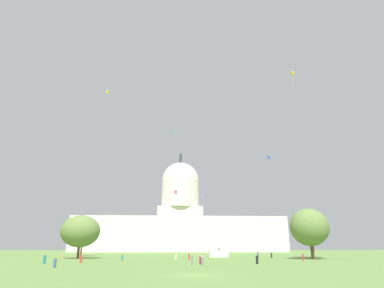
# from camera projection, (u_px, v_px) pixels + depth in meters

# --- Properties ---
(ground_plane) EXTENTS (800.00, 800.00, 0.00)m
(ground_plane) POSITION_uv_depth(u_px,v_px,m) (193.00, 275.00, 35.31)
(ground_plane) COLOR olive
(capitol_building) EXTENTS (143.74, 26.35, 68.35)m
(capitol_building) POSITION_uv_depth(u_px,v_px,m) (180.00, 220.00, 220.92)
(capitol_building) COLOR silver
(capitol_building) RESTS_ON ground_plane
(event_tent) EXTENTS (6.39, 6.28, 5.95)m
(event_tent) POSITION_uv_depth(u_px,v_px,m) (218.00, 247.00, 102.87)
(event_tent) COLOR white
(event_tent) RESTS_ON ground_plane
(tree_west_mid) EXTENTS (10.12, 10.19, 13.44)m
(tree_west_mid) POSITION_uv_depth(u_px,v_px,m) (83.00, 229.00, 113.16)
(tree_west_mid) COLOR #42301E
(tree_west_mid) RESTS_ON ground_plane
(tree_east_far) EXTENTS (13.94, 13.88, 12.99)m
(tree_east_far) POSITION_uv_depth(u_px,v_px,m) (309.00, 227.00, 85.86)
(tree_east_far) COLOR brown
(tree_east_far) RESTS_ON ground_plane
(tree_east_mid) EXTENTS (10.19, 9.43, 12.04)m
(tree_east_mid) POSITION_uv_depth(u_px,v_px,m) (310.00, 229.00, 97.77)
(tree_east_mid) COLOR brown
(tree_east_mid) RESTS_ON ground_plane
(tree_west_far) EXTENTS (12.65, 11.60, 11.62)m
(tree_west_far) POSITION_uv_depth(u_px,v_px,m) (80.00, 231.00, 89.81)
(tree_west_far) COLOR brown
(tree_west_far) RESTS_ON ground_plane
(person_denim_deep_crowd) EXTENTS (0.63, 0.63, 1.48)m
(person_denim_deep_crowd) POSITION_uv_depth(u_px,v_px,m) (55.00, 263.00, 48.66)
(person_denim_deep_crowd) COLOR #3D5684
(person_denim_deep_crowd) RESTS_ON ground_plane
(person_black_mid_right) EXTENTS (0.56, 0.56, 1.64)m
(person_black_mid_right) POSITION_uv_depth(u_px,v_px,m) (272.00, 255.00, 93.34)
(person_black_mid_right) COLOR black
(person_black_mid_right) RESTS_ON ground_plane
(person_red_back_center) EXTENTS (0.39, 0.39, 1.73)m
(person_red_back_center) POSITION_uv_depth(u_px,v_px,m) (303.00, 257.00, 71.12)
(person_red_back_center) COLOR red
(person_red_back_center) RESTS_ON ground_plane
(person_maroon_mid_left) EXTENTS (0.53, 0.53, 1.53)m
(person_maroon_mid_left) POSITION_uv_depth(u_px,v_px,m) (200.00, 260.00, 57.93)
(person_maroon_mid_left) COLOR maroon
(person_maroon_mid_left) RESTS_ON ground_plane
(person_tan_edge_east) EXTENTS (0.62, 0.62, 1.48)m
(person_tan_edge_east) POSITION_uv_depth(u_px,v_px,m) (63.00, 257.00, 79.78)
(person_tan_edge_east) COLOR tan
(person_tan_edge_east) RESTS_ON ground_plane
(person_grey_front_left) EXTENTS (0.46, 0.46, 1.67)m
(person_grey_front_left) POSITION_uv_depth(u_px,v_px,m) (192.00, 260.00, 55.57)
(person_grey_front_left) COLOR gray
(person_grey_front_left) RESTS_ON ground_plane
(person_white_near_tree_east) EXTENTS (0.45, 0.45, 1.50)m
(person_white_near_tree_east) POSITION_uv_depth(u_px,v_px,m) (176.00, 257.00, 81.74)
(person_white_near_tree_east) COLOR silver
(person_white_near_tree_east) RESTS_ON ground_plane
(person_red_back_right) EXTENTS (0.52, 0.52, 1.72)m
(person_red_back_right) POSITION_uv_depth(u_px,v_px,m) (81.00, 259.00, 62.91)
(person_red_back_right) COLOR red
(person_red_back_right) RESTS_ON ground_plane
(person_teal_mid_center) EXTENTS (0.59, 0.59, 1.75)m
(person_teal_mid_center) POSITION_uv_depth(u_px,v_px,m) (45.00, 259.00, 59.83)
(person_teal_mid_center) COLOR #1E757A
(person_teal_mid_center) RESTS_ON ground_plane
(person_teal_front_center) EXTENTS (0.46, 0.46, 1.44)m
(person_teal_front_center) POSITION_uv_depth(u_px,v_px,m) (122.00, 258.00, 74.23)
(person_teal_front_center) COLOR #1E757A
(person_teal_front_center) RESTS_ON ground_plane
(person_black_lawn_far_left) EXTENTS (0.63, 0.63, 1.61)m
(person_black_lawn_far_left) POSITION_uv_depth(u_px,v_px,m) (257.00, 260.00, 59.27)
(person_black_lawn_far_left) COLOR black
(person_black_lawn_far_left) RESTS_ON ground_plane
(person_denim_front_right) EXTENTS (0.62, 0.62, 1.77)m
(person_denim_front_right) POSITION_uv_depth(u_px,v_px,m) (258.00, 255.00, 90.81)
(person_denim_front_right) COLOR #3D5684
(person_denim_front_right) RESTS_ON ground_plane
(person_red_aisle_center) EXTENTS (0.46, 0.46, 1.77)m
(person_red_aisle_center) POSITION_uv_depth(u_px,v_px,m) (189.00, 256.00, 77.63)
(person_red_aisle_center) COLOR red
(person_red_aisle_center) RESTS_ON ground_plane
(person_grey_edge_west) EXTENTS (0.55, 0.55, 1.57)m
(person_grey_edge_west) POSITION_uv_depth(u_px,v_px,m) (203.00, 262.00, 51.80)
(person_grey_edge_west) COLOR gray
(person_grey_edge_west) RESTS_ON ground_plane
(kite_turquoise_high) EXTENTS (0.63, 0.25, 3.88)m
(kite_turquoise_high) POSITION_uv_depth(u_px,v_px,m) (175.00, 134.00, 157.11)
(kite_turquoise_high) COLOR teal
(kite_blue_high) EXTENTS (1.14, 1.12, 1.19)m
(kite_blue_high) POSITION_uv_depth(u_px,v_px,m) (269.00, 157.00, 130.77)
(kite_blue_high) COLOR blue
(kite_yellow_high) EXTENTS (1.16, 1.13, 1.14)m
(kite_yellow_high) POSITION_uv_depth(u_px,v_px,m) (107.00, 92.00, 117.25)
(kite_yellow_high) COLOR yellow
(kite_magenta_mid) EXTENTS (1.02, 1.02, 1.08)m
(kite_magenta_mid) POSITION_uv_depth(u_px,v_px,m) (176.00, 192.00, 113.10)
(kite_magenta_mid) COLOR #D1339E
(kite_gold_high) EXTENTS (1.02, 0.95, 4.47)m
(kite_gold_high) POSITION_uv_depth(u_px,v_px,m) (292.00, 73.00, 103.09)
(kite_gold_high) COLOR gold
(kite_white_mid) EXTENTS (1.51, 1.72, 3.00)m
(kite_white_mid) POSITION_uv_depth(u_px,v_px,m) (202.00, 192.00, 153.32)
(kite_white_mid) COLOR white
(kite_violet_low) EXTENTS (1.61, 1.78, 2.25)m
(kite_violet_low) POSITION_uv_depth(u_px,v_px,m) (178.00, 227.00, 159.15)
(kite_violet_low) COLOR purple
(kite_pink_mid) EXTENTS (1.15, 1.15, 3.30)m
(kite_pink_mid) POSITION_uv_depth(u_px,v_px,m) (166.00, 204.00, 192.94)
(kite_pink_mid) COLOR pink
(kite_orange_mid) EXTENTS (1.53, 1.46, 0.34)m
(kite_orange_mid) POSITION_uv_depth(u_px,v_px,m) (162.00, 195.00, 182.23)
(kite_orange_mid) COLOR orange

